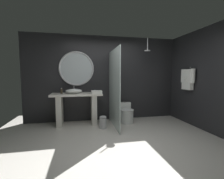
{
  "coord_description": "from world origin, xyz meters",
  "views": [
    {
      "loc": [
        -0.76,
        -2.9,
        1.4
      ],
      "look_at": [
        -0.0,
        0.79,
        1.05
      ],
      "focal_mm": 24.7,
      "sensor_mm": 36.0,
      "label": 1
    }
  ],
  "objects_px": {
    "soap_dispenser": "(62,91)",
    "round_wall_mirror": "(76,69)",
    "hanging_bathrobe": "(188,78)",
    "waste_bin": "(103,122)",
    "toilet": "(126,114)",
    "vessel_sink": "(74,91)",
    "rain_shower_head": "(147,49)",
    "tumbler_cup": "(95,92)",
    "folded_hand_towel": "(97,92)"
  },
  "relations": [
    {
      "from": "vessel_sink",
      "to": "toilet",
      "type": "height_order",
      "value": "vessel_sink"
    },
    {
      "from": "vessel_sink",
      "to": "hanging_bathrobe",
      "type": "height_order",
      "value": "hanging_bathrobe"
    },
    {
      "from": "vessel_sink",
      "to": "hanging_bathrobe",
      "type": "bearing_deg",
      "value": -11.27
    },
    {
      "from": "hanging_bathrobe",
      "to": "rain_shower_head",
      "type": "bearing_deg",
      "value": 152.18
    },
    {
      "from": "rain_shower_head",
      "to": "folded_hand_towel",
      "type": "xyz_separation_m",
      "value": [
        -1.54,
        -0.11,
        -1.24
      ]
    },
    {
      "from": "vessel_sink",
      "to": "soap_dispenser",
      "type": "xyz_separation_m",
      "value": [
        -0.33,
        -0.02,
        0.01
      ]
    },
    {
      "from": "round_wall_mirror",
      "to": "rain_shower_head",
      "type": "relative_size",
      "value": 2.69
    },
    {
      "from": "waste_bin",
      "to": "round_wall_mirror",
      "type": "bearing_deg",
      "value": 131.24
    },
    {
      "from": "hanging_bathrobe",
      "to": "waste_bin",
      "type": "bearing_deg",
      "value": 177.21
    },
    {
      "from": "round_wall_mirror",
      "to": "toilet",
      "type": "distance_m",
      "value": 2.0
    },
    {
      "from": "rain_shower_head",
      "to": "round_wall_mirror",
      "type": "bearing_deg",
      "value": 170.21
    },
    {
      "from": "round_wall_mirror",
      "to": "toilet",
      "type": "bearing_deg",
      "value": -14.38
    },
    {
      "from": "waste_bin",
      "to": "folded_hand_towel",
      "type": "bearing_deg",
      "value": 113.88
    },
    {
      "from": "vessel_sink",
      "to": "folded_hand_towel",
      "type": "xyz_separation_m",
      "value": [
        0.62,
        -0.22,
        -0.02
      ]
    },
    {
      "from": "round_wall_mirror",
      "to": "folded_hand_towel",
      "type": "relative_size",
      "value": 3.59
    },
    {
      "from": "rain_shower_head",
      "to": "hanging_bathrobe",
      "type": "height_order",
      "value": "rain_shower_head"
    },
    {
      "from": "round_wall_mirror",
      "to": "folded_hand_towel",
      "type": "distance_m",
      "value": 0.98
    },
    {
      "from": "folded_hand_towel",
      "to": "hanging_bathrobe",
      "type": "bearing_deg",
      "value": -9.27
    },
    {
      "from": "soap_dispenser",
      "to": "toilet",
      "type": "xyz_separation_m",
      "value": [
        1.85,
        -0.09,
        -0.71
      ]
    },
    {
      "from": "vessel_sink",
      "to": "tumbler_cup",
      "type": "height_order",
      "value": "vessel_sink"
    },
    {
      "from": "vessel_sink",
      "to": "waste_bin",
      "type": "xyz_separation_m",
      "value": [
        0.76,
        -0.51,
        -0.79
      ]
    },
    {
      "from": "soap_dispenser",
      "to": "waste_bin",
      "type": "height_order",
      "value": "soap_dispenser"
    },
    {
      "from": "vessel_sink",
      "to": "rain_shower_head",
      "type": "relative_size",
      "value": 1.2
    },
    {
      "from": "round_wall_mirror",
      "to": "rain_shower_head",
      "type": "bearing_deg",
      "value": -9.79
    },
    {
      "from": "hanging_bathrobe",
      "to": "toilet",
      "type": "height_order",
      "value": "hanging_bathrobe"
    },
    {
      "from": "round_wall_mirror",
      "to": "hanging_bathrobe",
      "type": "xyz_separation_m",
      "value": [
        3.07,
        -0.88,
        -0.28
      ]
    },
    {
      "from": "tumbler_cup",
      "to": "hanging_bathrobe",
      "type": "height_order",
      "value": "hanging_bathrobe"
    },
    {
      "from": "soap_dispenser",
      "to": "vessel_sink",
      "type": "bearing_deg",
      "value": 3.0
    },
    {
      "from": "rain_shower_head",
      "to": "folded_hand_towel",
      "type": "height_order",
      "value": "rain_shower_head"
    },
    {
      "from": "soap_dispenser",
      "to": "toilet",
      "type": "bearing_deg",
      "value": -2.94
    },
    {
      "from": "soap_dispenser",
      "to": "round_wall_mirror",
      "type": "distance_m",
      "value": 0.8
    },
    {
      "from": "hanging_bathrobe",
      "to": "vessel_sink",
      "type": "bearing_deg",
      "value": 168.73
    },
    {
      "from": "vessel_sink",
      "to": "hanging_bathrobe",
      "type": "xyz_separation_m",
      "value": [
        3.16,
        -0.63,
        0.36
      ]
    },
    {
      "from": "soap_dispenser",
      "to": "hanging_bathrobe",
      "type": "relative_size",
      "value": 0.25
    },
    {
      "from": "vessel_sink",
      "to": "soap_dispenser",
      "type": "bearing_deg",
      "value": -177.0
    },
    {
      "from": "soap_dispenser",
      "to": "waste_bin",
      "type": "relative_size",
      "value": 0.48
    },
    {
      "from": "tumbler_cup",
      "to": "rain_shower_head",
      "type": "xyz_separation_m",
      "value": [
        1.57,
        -0.08,
        1.24
      ]
    },
    {
      "from": "tumbler_cup",
      "to": "toilet",
      "type": "xyz_separation_m",
      "value": [
        0.93,
        -0.09,
        -0.68
      ]
    },
    {
      "from": "vessel_sink",
      "to": "rain_shower_head",
      "type": "distance_m",
      "value": 2.48
    },
    {
      "from": "soap_dispenser",
      "to": "round_wall_mirror",
      "type": "height_order",
      "value": "round_wall_mirror"
    },
    {
      "from": "round_wall_mirror",
      "to": "tumbler_cup",
      "type": "bearing_deg",
      "value": -28.51
    },
    {
      "from": "hanging_bathrobe",
      "to": "round_wall_mirror",
      "type": "bearing_deg",
      "value": 163.95
    },
    {
      "from": "soap_dispenser",
      "to": "toilet",
      "type": "height_order",
      "value": "soap_dispenser"
    },
    {
      "from": "hanging_bathrobe",
      "to": "toilet",
      "type": "bearing_deg",
      "value": 162.51
    },
    {
      "from": "soap_dispenser",
      "to": "tumbler_cup",
      "type": "bearing_deg",
      "value": -0.16
    },
    {
      "from": "vessel_sink",
      "to": "hanging_bathrobe",
      "type": "distance_m",
      "value": 3.24
    },
    {
      "from": "round_wall_mirror",
      "to": "rain_shower_head",
      "type": "xyz_separation_m",
      "value": [
        2.08,
        -0.36,
        0.58
      ]
    },
    {
      "from": "vessel_sink",
      "to": "waste_bin",
      "type": "distance_m",
      "value": 1.21
    },
    {
      "from": "folded_hand_towel",
      "to": "vessel_sink",
      "type": "bearing_deg",
      "value": 160.96
    },
    {
      "from": "tumbler_cup",
      "to": "hanging_bathrobe",
      "type": "bearing_deg",
      "value": -13.34
    }
  ]
}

